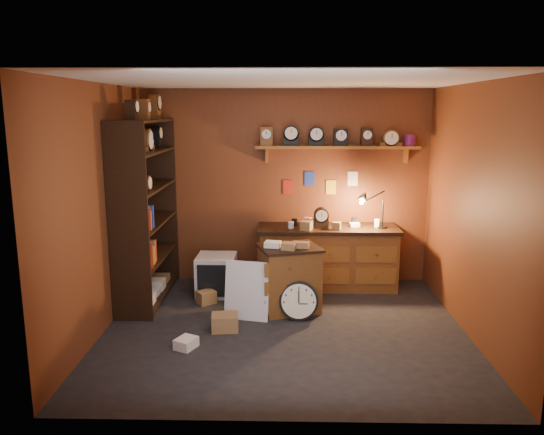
% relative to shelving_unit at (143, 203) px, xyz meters
% --- Properties ---
extents(floor, '(4.00, 4.00, 0.00)m').
position_rel_shelving_unit_xyz_m(floor, '(1.79, -0.98, -1.25)').
color(floor, black).
rests_on(floor, ground).
extents(room_shell, '(4.02, 3.62, 2.71)m').
position_rel_shelving_unit_xyz_m(room_shell, '(1.84, -0.87, 0.47)').
color(room_shell, brown).
rests_on(room_shell, ground).
extents(shelving_unit, '(0.47, 1.60, 2.58)m').
position_rel_shelving_unit_xyz_m(shelving_unit, '(0.00, 0.00, 0.00)').
color(shelving_unit, black).
rests_on(shelving_unit, ground).
extents(workbench, '(1.90, 0.66, 1.36)m').
position_rel_shelving_unit_xyz_m(workbench, '(2.39, 0.49, -0.78)').
color(workbench, brown).
rests_on(workbench, ground).
extents(low_cabinet, '(0.84, 0.77, 0.89)m').
position_rel_shelving_unit_xyz_m(low_cabinet, '(1.85, -0.39, -0.82)').
color(low_cabinet, brown).
rests_on(low_cabinet, ground).
extents(big_round_clock, '(0.46, 0.16, 0.46)m').
position_rel_shelving_unit_xyz_m(big_round_clock, '(1.96, -0.69, -1.03)').
color(big_round_clock, black).
rests_on(big_round_clock, ground).
extents(white_panel, '(0.55, 0.25, 0.70)m').
position_rel_shelving_unit_xyz_m(white_panel, '(1.35, -0.68, -1.25)').
color(white_panel, silver).
rests_on(white_panel, ground).
extents(mini_fridge, '(0.51, 0.53, 0.53)m').
position_rel_shelving_unit_xyz_m(mini_fridge, '(0.89, 0.17, -0.99)').
color(mini_fridge, silver).
rests_on(mini_fridge, ground).
extents(floor_box_a, '(0.32, 0.28, 0.18)m').
position_rel_shelving_unit_xyz_m(floor_box_a, '(1.13, -1.02, -1.16)').
color(floor_box_a, '#976D42').
rests_on(floor_box_a, ground).
extents(floor_box_b, '(0.26, 0.27, 0.11)m').
position_rel_shelving_unit_xyz_m(floor_box_b, '(0.78, -1.49, -1.20)').
color(floor_box_b, white).
rests_on(floor_box_b, ground).
extents(floor_box_c, '(0.28, 0.27, 0.16)m').
position_rel_shelving_unit_xyz_m(floor_box_c, '(0.80, -0.19, -1.17)').
color(floor_box_c, '#976D42').
rests_on(floor_box_c, ground).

